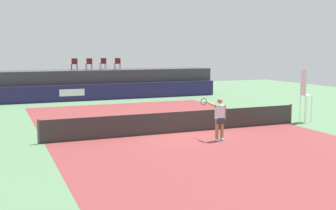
% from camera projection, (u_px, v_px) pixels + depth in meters
% --- Properties ---
extents(ground_plane, '(48.00, 48.00, 0.00)m').
position_uv_depth(ground_plane, '(157.00, 122.00, 21.91)').
color(ground_plane, '#4C704C').
extents(court_inner, '(12.00, 22.00, 0.00)m').
position_uv_depth(court_inner, '(180.00, 132.00, 19.16)').
color(court_inner, maroon).
rests_on(court_inner, ground).
extents(sponsor_wall, '(18.00, 0.22, 1.20)m').
position_uv_depth(sponsor_wall, '(106.00, 92.00, 31.45)').
color(sponsor_wall, '#231E4C').
rests_on(sponsor_wall, ground).
extents(spectator_platform, '(18.00, 2.80, 2.20)m').
position_uv_depth(spectator_platform, '(101.00, 83.00, 33.04)').
color(spectator_platform, '#38383D').
rests_on(spectator_platform, ground).
extents(spectator_chair_far_left, '(0.47, 0.47, 0.89)m').
position_uv_depth(spectator_chair_far_left, '(74.00, 64.00, 31.94)').
color(spectator_chair_far_left, '#561919').
rests_on(spectator_chair_far_left, spectator_platform).
extents(spectator_chair_left, '(0.46, 0.46, 0.89)m').
position_uv_depth(spectator_chair_left, '(89.00, 63.00, 32.25)').
color(spectator_chair_left, '#561919').
rests_on(spectator_chair_left, spectator_platform).
extents(spectator_chair_center, '(0.44, 0.44, 0.89)m').
position_uv_depth(spectator_chair_center, '(103.00, 63.00, 33.11)').
color(spectator_chair_center, '#561919').
rests_on(spectator_chair_center, spectator_platform).
extents(spectator_chair_right, '(0.47, 0.47, 0.89)m').
position_uv_depth(spectator_chair_right, '(117.00, 63.00, 33.03)').
color(spectator_chair_right, '#561919').
rests_on(spectator_chair_right, spectator_platform).
extents(umpire_chair, '(0.46, 0.46, 2.76)m').
position_uv_depth(umpire_chair, '(305.00, 92.00, 21.63)').
color(umpire_chair, white).
rests_on(umpire_chair, ground).
extents(tennis_net, '(12.40, 0.02, 0.95)m').
position_uv_depth(tennis_net, '(180.00, 122.00, 19.10)').
color(tennis_net, '#2D2D2D').
rests_on(tennis_net, ground).
extents(net_post_near, '(0.10, 0.10, 1.00)m').
position_uv_depth(net_post_near, '(38.00, 132.00, 16.75)').
color(net_post_near, '#4C4C51').
rests_on(net_post_near, ground).
extents(net_post_far, '(0.10, 0.10, 1.00)m').
position_uv_depth(net_post_far, '(291.00, 114.00, 21.45)').
color(net_post_far, '#4C4C51').
rests_on(net_post_far, ground).
extents(tennis_player, '(0.67, 1.13, 1.77)m').
position_uv_depth(tennis_player, '(219.00, 118.00, 17.30)').
color(tennis_player, white).
rests_on(tennis_player, court_inner).
extents(tennis_ball, '(0.07, 0.07, 0.07)m').
position_uv_depth(tennis_ball, '(157.00, 103.00, 29.13)').
color(tennis_ball, '#D8EA33').
rests_on(tennis_ball, court_inner).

